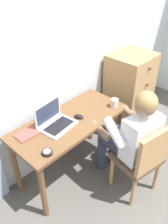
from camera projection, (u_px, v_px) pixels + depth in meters
wall_back at (70, 53)px, 2.50m from camera, size 4.80×0.05×2.50m
desk at (70, 129)px, 2.45m from camera, size 1.26×0.56×0.73m
dresser at (128, 93)px, 3.20m from camera, size 0.55×0.51×1.09m
chair at (143, 158)px, 2.28m from camera, size 0.49×0.47×0.88m
person_seated at (131, 134)px, 2.30m from camera, size 0.60×0.64×1.20m
laptop at (55, 121)px, 2.29m from camera, size 0.37×0.29×0.24m
computer_mouse at (79, 117)px, 2.41m from camera, size 0.09×0.11×0.03m
desk_clock at (47, 153)px, 1.99m from camera, size 0.09×0.09×0.03m
notebook_pad at (27, 134)px, 2.20m from camera, size 0.21×0.15×0.01m
coffee_mug at (114, 103)px, 2.57m from camera, size 0.12×0.08×0.09m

